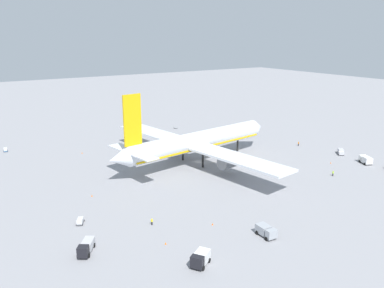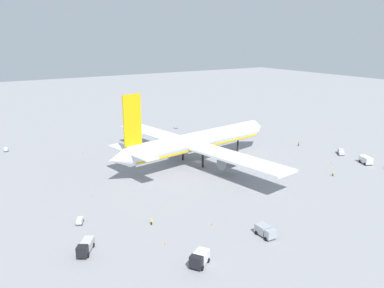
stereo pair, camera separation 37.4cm
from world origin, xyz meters
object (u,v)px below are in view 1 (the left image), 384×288
(baggage_cart_0, at_px, (5,149))
(service_van, at_px, (341,151))
(traffic_cone_1, at_px, (92,196))
(ground_worker_0, at_px, (152,222))
(service_truck_2, at_px, (201,258))
(service_truck_5, at_px, (266,231))
(baggage_cart_1, at_px, (80,221))
(service_truck_0, at_px, (366,160))
(baggage_cart_2, at_px, (176,128))
(airliner, at_px, (196,142))
(traffic_cone_0, at_px, (331,163))
(traffic_cone_4, at_px, (82,153))
(traffic_cone_2, at_px, (166,243))
(traffic_cone_3, at_px, (213,224))
(service_truck_3, at_px, (86,247))
(ground_worker_3, at_px, (333,173))
(ground_worker_2, at_px, (298,144))

(baggage_cart_0, bearing_deg, service_van, -34.30)
(traffic_cone_1, bearing_deg, ground_worker_0, -75.46)
(service_truck_2, xyz_separation_m, service_truck_5, (18.39, 1.63, -0.14))
(service_truck_5, bearing_deg, baggage_cart_1, 139.13)
(service_truck_0, distance_m, baggage_cart_2, 85.98)
(airliner, height_order, service_truck_5, airliner)
(service_van, xyz_separation_m, traffic_cone_0, (-12.17, -5.30, -0.76))
(service_truck_5, distance_m, baggage_cart_0, 109.08)
(service_truck_2, xyz_separation_m, baggage_cart_2, (54.53, 102.42, -1.22))
(service_truck_0, bearing_deg, traffic_cone_4, 140.55)
(traffic_cone_4, bearing_deg, traffic_cone_2, -94.63)
(airliner, xyz_separation_m, service_truck_0, (48.47, -32.29, -6.00))
(service_truck_0, relative_size, traffic_cone_0, 10.05)
(baggage_cart_0, relative_size, traffic_cone_3, 5.88)
(airliner, distance_m, traffic_cone_0, 46.94)
(traffic_cone_4, bearing_deg, ground_worker_0, -93.85)
(traffic_cone_2, bearing_deg, service_truck_0, 7.20)
(ground_worker_0, bearing_deg, baggage_cart_2, 56.41)
(service_truck_3, bearing_deg, ground_worker_3, 2.00)
(baggage_cart_1, distance_m, traffic_cone_0, 86.67)
(traffic_cone_0, distance_m, traffic_cone_3, 62.85)
(traffic_cone_4, bearing_deg, service_truck_3, -107.06)
(service_van, height_order, traffic_cone_4, service_van)
(baggage_cart_1, relative_size, traffic_cone_1, 6.23)
(baggage_cart_0, bearing_deg, traffic_cone_4, -38.13)
(baggage_cart_1, bearing_deg, traffic_cone_2, -57.65)
(service_truck_0, distance_m, service_truck_3, 99.61)
(baggage_cart_1, relative_size, traffic_cone_2, 6.23)
(airliner, relative_size, baggage_cart_0, 24.36)
(baggage_cart_2, xyz_separation_m, traffic_cone_1, (-60.93, -58.59, 0.01))
(service_van, height_order, baggage_cart_2, service_van)
(baggage_cart_0, xyz_separation_m, traffic_cone_4, (23.55, -18.48, -0.50))
(service_truck_2, relative_size, service_truck_5, 1.05)
(baggage_cart_1, bearing_deg, service_truck_0, -5.09)
(service_truck_5, height_order, ground_worker_2, service_truck_5)
(baggage_cart_2, height_order, traffic_cone_1, traffic_cone_1)
(service_truck_2, xyz_separation_m, traffic_cone_4, (4.20, 85.50, -1.21))
(traffic_cone_1, bearing_deg, traffic_cone_4, 75.73)
(baggage_cart_1, bearing_deg, traffic_cone_3, -34.11)
(service_truck_0, height_order, ground_worker_2, service_truck_0)
(ground_worker_3, bearing_deg, traffic_cone_1, 160.30)
(airliner, bearing_deg, ground_worker_2, -4.90)
(ground_worker_2, bearing_deg, ground_worker_0, -159.89)
(service_truck_2, height_order, ground_worker_0, service_truck_2)
(service_van, bearing_deg, ground_worker_3, -147.60)
(service_truck_5, relative_size, traffic_cone_3, 9.21)
(traffic_cone_2, bearing_deg, service_truck_3, 159.03)
(ground_worker_0, height_order, traffic_cone_1, ground_worker_0)
(baggage_cart_0, bearing_deg, service_truck_0, -39.15)
(service_truck_2, bearing_deg, service_truck_0, 14.36)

